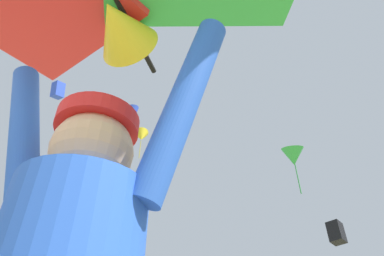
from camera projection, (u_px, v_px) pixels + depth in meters
The scene contains 7 objects.
distant_kite_yellow_high_left at pixel (141, 136), 28.58m from camera, with size 1.53×1.54×2.84m.
distant_kite_green_low_right at pixel (293, 157), 19.92m from camera, with size 1.54×1.78×3.12m.
distant_kite_blue_overhead_distant at pixel (131, 115), 24.65m from camera, with size 1.85×1.87×3.19m.
distant_kite_purple_far_center at pixel (14, 227), 15.54m from camera, with size 0.60×0.61×0.19m.
distant_kite_blue_high_right at pixel (74, 57), 23.22m from camera, with size 0.71×0.63×0.94m.
distant_kite_black_mid_left at pixel (336, 233), 20.70m from camera, with size 1.14×1.21×1.35m.
distant_kite_blue_mid_right at pixel (58, 90), 26.82m from camera, with size 1.07×1.35×1.49m.
Camera 1 is at (0.76, -0.36, 0.97)m, focal length 31.92 mm.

